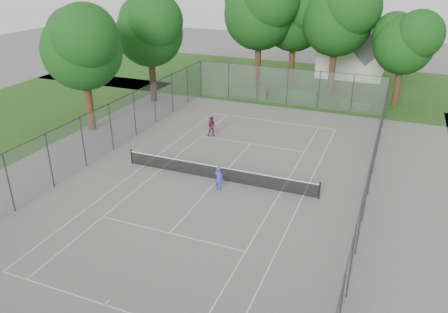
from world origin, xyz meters
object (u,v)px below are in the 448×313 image
at_px(girl_player, 219,178).
at_px(woman_player, 212,127).
at_px(tennis_net, 218,173).
at_px(house, 353,44).

bearing_deg(girl_player, woman_player, -45.39).
bearing_deg(tennis_net, girl_player, -65.29).
bearing_deg(tennis_net, house, 82.38).
distance_m(tennis_net, house, 31.47).
relative_size(tennis_net, girl_player, 8.21).
xyz_separation_m(tennis_net, house, (4.15, 31.03, 3.19)).
distance_m(tennis_net, woman_player, 7.51).
xyz_separation_m(house, girl_player, (-3.60, -32.23, -2.92)).
bearing_deg(house, girl_player, -96.37).
distance_m(girl_player, woman_player, 8.82).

